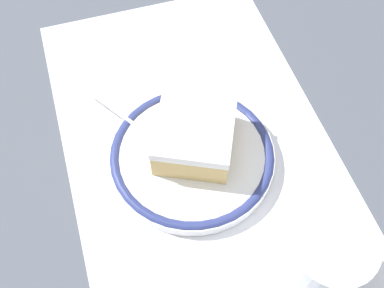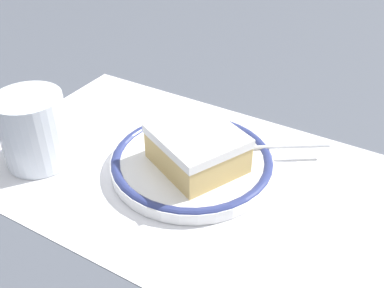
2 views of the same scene
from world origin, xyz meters
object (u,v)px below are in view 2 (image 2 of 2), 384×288
at_px(spoon, 242,147).
at_px(cup, 35,134).
at_px(cake_slice, 194,147).
at_px(plate, 192,162).
at_px(napkin, 353,180).

distance_m(spoon, cup, 0.24).
bearing_deg(cake_slice, plate, 132.54).
bearing_deg(napkin, spoon, -168.46).
bearing_deg(spoon, plate, -134.07).
bearing_deg(napkin, cup, -156.08).
height_order(plate, cake_slice, cake_slice).
xyz_separation_m(plate, cake_slice, (0.01, -0.01, 0.03)).
height_order(cup, napkin, cup).
distance_m(plate, napkin, 0.18).
relative_size(plate, napkin, 1.41).
xyz_separation_m(plate, cup, (-0.16, -0.08, 0.03)).
height_order(cake_slice, cup, cup).
height_order(spoon, napkin, spoon).
xyz_separation_m(spoon, napkin, (0.13, 0.03, -0.02)).
bearing_deg(spoon, cup, -149.50).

